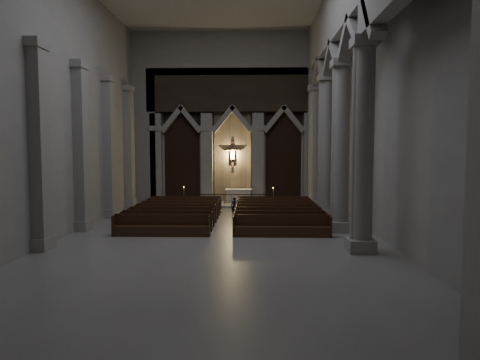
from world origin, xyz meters
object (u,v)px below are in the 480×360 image
(worshipper, at_px, (234,206))
(pews, at_px, (226,216))
(altar, at_px, (239,196))
(candle_stand_left, at_px, (184,202))
(altar_rail, at_px, (231,199))
(candle_stand_right, at_px, (273,203))

(worshipper, bearing_deg, pews, -76.93)
(altar, xyz_separation_m, pews, (-0.44, -7.31, -0.31))
(candle_stand_left, relative_size, pews, 0.14)
(altar_rail, distance_m, worshipper, 3.24)
(candle_stand_right, bearing_deg, altar_rail, 176.05)
(altar, height_order, worshipper, altar)
(candle_stand_right, relative_size, worshipper, 1.30)
(altar, bearing_deg, candle_stand_right, -38.87)
(candle_stand_left, bearing_deg, candle_stand_right, -2.01)
(candle_stand_left, xyz_separation_m, worshipper, (3.49, -3.24, 0.16))
(altar, distance_m, candle_stand_right, 3.02)
(altar_rail, bearing_deg, pews, -90.00)
(altar, height_order, pews, altar)
(candle_stand_right, xyz_separation_m, worshipper, (-2.45, -3.03, 0.16))
(altar, distance_m, altar_rail, 1.75)
(candle_stand_left, xyz_separation_m, candle_stand_right, (5.94, -0.21, -0.00))
(candle_stand_left, distance_m, candle_stand_right, 5.95)
(altar_rail, height_order, pews, pews)
(candle_stand_left, height_order, worshipper, candle_stand_left)
(candle_stand_left, height_order, pews, candle_stand_left)
(altar_rail, height_order, candle_stand_left, candle_stand_left)
(altar_rail, bearing_deg, candle_stand_left, 179.71)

